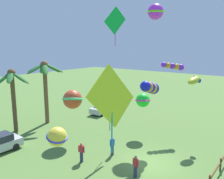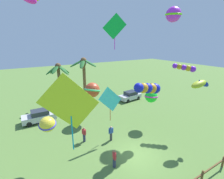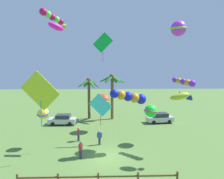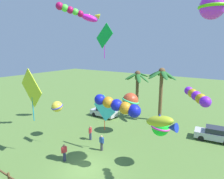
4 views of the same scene
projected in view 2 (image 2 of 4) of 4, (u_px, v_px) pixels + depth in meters
ground_plane at (137, 156)px, 14.49m from camera, size 120.00×120.00×0.00m
palm_tree_0 at (84, 69)px, 25.20m from camera, size 4.27×4.01×7.37m
palm_tree_1 at (59, 74)px, 23.82m from camera, size 3.62×3.77×6.72m
parked_car_0 at (130, 96)px, 27.98m from camera, size 4.07×2.13×1.51m
parked_car_1 at (39, 116)px, 20.40m from camera, size 3.93×1.80×1.51m
spectator_0 at (84, 134)px, 16.29m from camera, size 0.34×0.52×1.59m
spectator_1 at (111, 133)px, 16.52m from camera, size 0.55×0.26×1.59m
spectator_2 at (114, 158)px, 12.96m from camera, size 0.34×0.53×1.59m
kite_ball_0 at (173, 14)px, 18.10m from camera, size 2.53×2.53×1.65m
kite_diamond_2 at (70, 103)px, 9.34m from camera, size 3.49×0.47×4.89m
kite_tube_3 at (185, 68)px, 17.82m from camera, size 1.87×1.96×0.89m
kite_ball_4 at (47, 124)px, 12.58m from camera, size 1.62×1.60×1.20m
kite_ball_6 at (151, 96)px, 18.88m from camera, size 2.22×2.22×1.42m
kite_tube_7 at (149, 88)px, 15.22m from camera, size 3.67×1.66×1.60m
kite_diamond_8 at (110, 100)px, 15.88m from camera, size 2.55×0.33×3.55m
kite_fish_9 at (200, 84)px, 15.31m from camera, size 2.03×1.05×1.00m
kite_diamond_10 at (115, 27)px, 13.86m from camera, size 2.12×0.51×3.01m
kite_ball_11 at (92, 90)px, 19.97m from camera, size 2.80×2.81×1.83m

